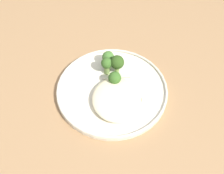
% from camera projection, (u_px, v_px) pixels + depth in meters
% --- Properties ---
extents(wooden_dining_table, '(1.40, 1.00, 0.74)m').
position_uv_depth(wooden_dining_table, '(117.00, 121.00, 0.77)').
color(wooden_dining_table, '#9E754C').
rests_on(wooden_dining_table, ground).
extents(dinner_plate, '(0.29, 0.29, 0.02)m').
position_uv_depth(dinner_plate, '(112.00, 90.00, 0.73)').
color(dinner_plate, beige).
rests_on(dinner_plate, wooden_dining_table).
extents(noodle_bed, '(0.14, 0.13, 0.03)m').
position_uv_depth(noodle_bed, '(118.00, 101.00, 0.69)').
color(noodle_bed, beige).
rests_on(noodle_bed, dinner_plate).
extents(seared_scallop_half_hidden, '(0.03, 0.03, 0.02)m').
position_uv_depth(seared_scallop_half_hidden, '(113.00, 89.00, 0.71)').
color(seared_scallop_half_hidden, '#DBB77A').
rests_on(seared_scallop_half_hidden, dinner_plate).
extents(seared_scallop_tiny_bay, '(0.04, 0.04, 0.01)m').
position_uv_depth(seared_scallop_tiny_bay, '(125.00, 105.00, 0.69)').
color(seared_scallop_tiny_bay, '#DBB77A').
rests_on(seared_scallop_tiny_bay, dinner_plate).
extents(seared_scallop_front_small, '(0.03, 0.03, 0.01)m').
position_uv_depth(seared_scallop_front_small, '(112.00, 103.00, 0.69)').
color(seared_scallop_front_small, '#E5C689').
rests_on(seared_scallop_front_small, dinner_plate).
extents(seared_scallop_rear_pale, '(0.03, 0.03, 0.01)m').
position_uv_depth(seared_scallop_rear_pale, '(137.00, 101.00, 0.69)').
color(seared_scallop_rear_pale, beige).
rests_on(seared_scallop_rear_pale, dinner_plate).
extents(seared_scallop_large_seared, '(0.03, 0.03, 0.02)m').
position_uv_depth(seared_scallop_large_seared, '(117.00, 114.00, 0.67)').
color(seared_scallop_large_seared, beige).
rests_on(seared_scallop_large_seared, dinner_plate).
extents(seared_scallop_center_golden, '(0.03, 0.03, 0.01)m').
position_uv_depth(seared_scallop_center_golden, '(103.00, 105.00, 0.69)').
color(seared_scallop_center_golden, '#E5C689').
rests_on(seared_scallop_center_golden, dinner_plate).
extents(seared_scallop_tilted_round, '(0.03, 0.03, 0.02)m').
position_uv_depth(seared_scallop_tilted_round, '(125.00, 90.00, 0.71)').
color(seared_scallop_tilted_round, '#DBB77A').
rests_on(seared_scallop_tilted_round, dinner_plate).
extents(broccoli_floret_small_sprig, '(0.03, 0.03, 0.05)m').
position_uv_depth(broccoli_floret_small_sprig, '(107.00, 64.00, 0.74)').
color(broccoli_floret_small_sprig, '#7A994C').
rests_on(broccoli_floret_small_sprig, dinner_plate).
extents(broccoli_floret_center_pile, '(0.03, 0.03, 0.05)m').
position_uv_depth(broccoli_floret_center_pile, '(108.00, 57.00, 0.76)').
color(broccoli_floret_center_pile, '#7A994C').
rests_on(broccoli_floret_center_pile, dinner_plate).
extents(broccoli_floret_rear_charred, '(0.04, 0.04, 0.06)m').
position_uv_depth(broccoli_floret_rear_charred, '(117.00, 63.00, 0.73)').
color(broccoli_floret_rear_charred, '#7A994C').
rests_on(broccoli_floret_rear_charred, dinner_plate).
extents(broccoli_floret_near_rim, '(0.03, 0.03, 0.05)m').
position_uv_depth(broccoli_floret_near_rim, '(113.00, 78.00, 0.71)').
color(broccoli_floret_near_rim, '#7A994C').
rests_on(broccoli_floret_near_rim, dinner_plate).
extents(onion_sliver_curled_piece, '(0.03, 0.05, 0.00)m').
position_uv_depth(onion_sliver_curled_piece, '(115.00, 83.00, 0.74)').
color(onion_sliver_curled_piece, silver).
rests_on(onion_sliver_curled_piece, dinner_plate).
extents(onion_sliver_long_sliver, '(0.01, 0.04, 0.00)m').
position_uv_depth(onion_sliver_long_sliver, '(114.00, 89.00, 0.72)').
color(onion_sliver_long_sliver, silver).
rests_on(onion_sliver_long_sliver, dinner_plate).
extents(onion_sliver_pale_crescent, '(0.01, 0.04, 0.00)m').
position_uv_depth(onion_sliver_pale_crescent, '(111.00, 78.00, 0.75)').
color(onion_sliver_pale_crescent, silver).
rests_on(onion_sliver_pale_crescent, dinner_plate).
extents(onion_sliver_short_strip, '(0.01, 0.06, 0.00)m').
position_uv_depth(onion_sliver_short_strip, '(120.00, 76.00, 0.75)').
color(onion_sliver_short_strip, silver).
rests_on(onion_sliver_short_strip, dinner_plate).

